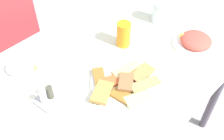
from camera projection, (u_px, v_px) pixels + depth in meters
dining_table at (104, 79)px, 1.25m from camera, size 1.23×0.83×0.70m
dining_chair at (3, 39)px, 1.60m from camera, size 0.52×0.52×0.93m
pide_platter at (125, 84)px, 1.12m from camera, size 0.32×0.30×0.04m
salad_plate_greens at (196, 41)px, 1.30m from camera, size 0.22×0.22×0.05m
salad_plate_rice at (21, 68)px, 1.18m from camera, size 0.22×0.22×0.06m
soda_can at (124, 34)px, 1.27m from camera, size 0.09×0.09×0.12m
drinking_glass at (160, 12)px, 1.40m from camera, size 0.08×0.08×0.11m
spoon at (33, 137)px, 0.97m from camera, size 0.18×0.08×0.00m
condiment_caddy at (47, 98)px, 1.06m from camera, size 0.10×0.10×0.07m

